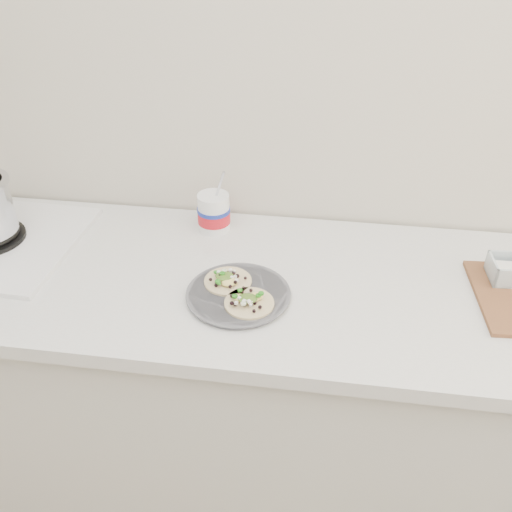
# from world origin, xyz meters

# --- Properties ---
(counter) EXTENTS (2.44, 0.66, 0.90)m
(counter) POSITION_xyz_m (0.00, 1.43, 0.45)
(counter) COLOR silver
(counter) RESTS_ON ground
(taco_plate) EXTENTS (0.26, 0.26, 0.04)m
(taco_plate) POSITION_xyz_m (-0.06, 1.33, 0.92)
(taco_plate) COLOR #54545A
(taco_plate) RESTS_ON counter
(tub) EXTENTS (0.10, 0.10, 0.21)m
(tub) POSITION_xyz_m (-0.18, 1.64, 0.97)
(tub) COLOR white
(tub) RESTS_ON counter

